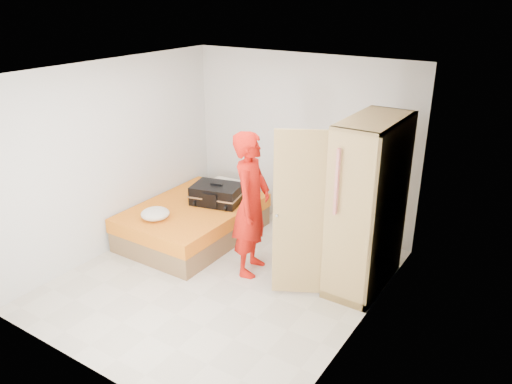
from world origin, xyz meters
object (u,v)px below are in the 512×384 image
Objects in this scene: wardrobe at (362,210)px; round_cushion at (155,214)px; bed at (194,221)px; suitcase at (217,194)px; person at (251,204)px.

wardrobe is 2.79m from round_cushion.
suitcase is at bearing 52.50° from bed.
round_cushion is at bearing 87.60° from person.
bed is 0.96× the size of wardrobe.
suitcase is at bearing 44.48° from person.
person is at bearing -14.30° from bed.
bed is 2.62m from wardrobe.
wardrobe reaches higher than suitcase.
bed is at bearing -176.85° from wardrobe.
wardrobe is 5.37× the size of round_cushion.
person is at bearing 12.20° from round_cushion.
round_cushion is (-0.37, -0.90, -0.06)m from suitcase.
suitcase is (-2.28, 0.15, -0.36)m from wardrobe.
bed is 1.44m from person.
bed is 0.71m from round_cushion.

